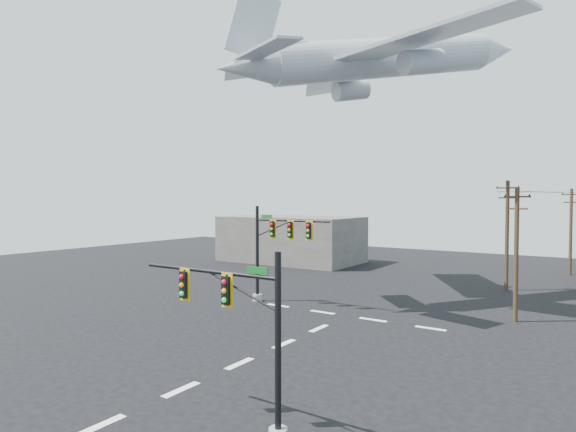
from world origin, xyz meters
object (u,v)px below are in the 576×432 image
Objects in this scene: signal_mast_near at (245,333)px; utility_pole_c at (571,230)px; utility_pole_a at (516,252)px; airliner at (384,59)px; signal_mast_far at (274,249)px; utility_pole_b at (507,233)px.

utility_pole_c is at bearing 81.33° from signal_mast_near.
utility_pole_a is 18.51m from airliner.
signal_mast_far is 35.36m from utility_pole_c.
utility_pole_b is (3.03, 34.26, 1.71)m from signal_mast_near.
utility_pole_c reaches higher than signal_mast_far.
signal_mast_near is 0.26× the size of airliner.
signal_mast_near is 29.77m from airliner.
signal_mast_near is 0.71× the size of utility_pole_c.
signal_mast_far is 21.93m from utility_pole_b.
utility_pole_b is 1.06× the size of utility_pole_c.
utility_pole_c is (7.29, 47.79, 1.43)m from signal_mast_near.
utility_pole_c is (18.70, 30.01, 0.59)m from signal_mast_far.
utility_pole_b is at bearing 84.94° from signal_mast_near.
signal_mast_near is 0.75× the size of utility_pole_a.
utility_pole_a is 0.91× the size of utility_pole_b.
utility_pole_c is at bearing 5.27° from airliner.
utility_pole_a is (16.97, 4.52, 0.38)m from signal_mast_far.
utility_pole_c is at bearing 58.07° from signal_mast_far.
utility_pole_c is at bearing 78.18° from utility_pole_b.
signal_mast_far is (-11.41, 17.78, 0.84)m from signal_mast_near.
utility_pole_a is at bearing -72.40° from utility_pole_b.
signal_mast_far is 0.30× the size of airliner.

